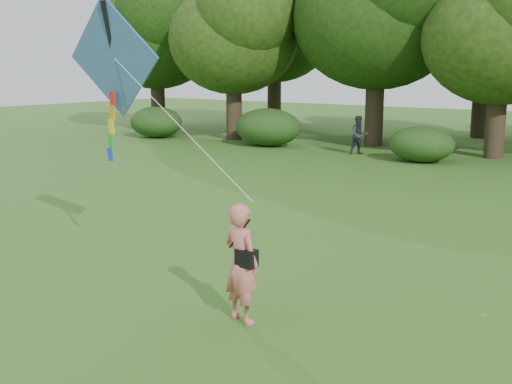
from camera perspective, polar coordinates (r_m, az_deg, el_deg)
The scene contains 7 objects.
ground at distance 10.02m, azimuth -1.76°, elevation -10.97°, with size 100.00×100.00×0.00m, color #265114.
man_kite_flyer at distance 9.54m, azimuth -1.31°, elevation -6.34°, with size 0.66×0.43×1.81m, color #D36A63.
bystander_left at distance 28.22m, azimuth 9.15°, elevation 5.01°, with size 0.81×0.63×1.68m, color #262A32.
crossbody_bag at distance 9.42m, azimuth -0.86°, elevation -5.81°, with size 0.43×0.20×0.71m.
flying_kite at distance 12.05m, azimuth -12.54°, elevation 11.36°, with size 4.83×1.17×3.14m.
shrub_band at distance 25.89m, azimuth 21.67°, elevation 3.87°, with size 39.15×3.22×1.88m.
fallen_leaves at distance 13.98m, azimuth 1.96°, elevation -4.50°, with size 10.77×12.75×0.01m.
Camera 1 is at (5.74, -7.30, 3.77)m, focal length 45.00 mm.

